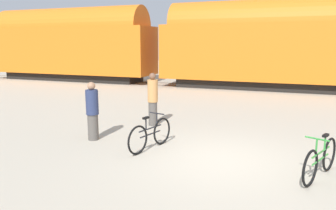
# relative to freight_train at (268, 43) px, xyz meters

# --- Properties ---
(ground_plane) EXTENTS (80.00, 80.00, 0.00)m
(ground_plane) POSITION_rel_freight_train_xyz_m (0.00, -12.99, -2.73)
(ground_plane) COLOR #B2A893
(freight_train) EXTENTS (40.41, 2.92, 5.21)m
(freight_train) POSITION_rel_freight_train_xyz_m (0.00, 0.00, 0.00)
(freight_train) COLOR black
(freight_train) RESTS_ON ground_plane
(rail_near) EXTENTS (52.41, 0.07, 0.01)m
(rail_near) POSITION_rel_freight_train_xyz_m (0.00, -0.72, -2.73)
(rail_near) COLOR #4C4238
(rail_near) RESTS_ON ground_plane
(rail_far) EXTENTS (52.41, 0.07, 0.01)m
(rail_far) POSITION_rel_freight_train_xyz_m (0.00, 0.72, -2.73)
(rail_far) COLOR #4C4238
(rail_far) RESTS_ON ground_plane
(bicycle_green) EXTENTS (0.75, 1.71, 0.92)m
(bicycle_green) POSITION_rel_freight_train_xyz_m (2.07, -13.30, -2.34)
(bicycle_green) COLOR black
(bicycle_green) RESTS_ON ground_plane
(bicycle_black) EXTENTS (0.53, 1.72, 0.92)m
(bicycle_black) POSITION_rel_freight_train_xyz_m (-1.91, -12.81, -2.34)
(bicycle_black) COLOR black
(bicycle_black) RESTS_ON ground_plane
(person_in_tan) EXTENTS (0.34, 0.34, 1.76)m
(person_in_tan) POSITION_rel_freight_train_xyz_m (-2.84, -10.49, -1.85)
(person_in_tan) COLOR #514C47
(person_in_tan) RESTS_ON ground_plane
(person_in_navy) EXTENTS (0.35, 0.35, 1.66)m
(person_in_navy) POSITION_rel_freight_train_xyz_m (-3.78, -12.61, -1.91)
(person_in_navy) COLOR #514C47
(person_in_navy) RESTS_ON ground_plane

